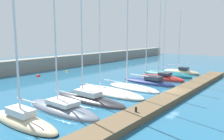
% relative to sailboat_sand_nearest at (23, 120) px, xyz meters
% --- Properties ---
extents(ground_plane, '(120.00, 120.00, 0.00)m').
position_rel_sailboat_sand_nearest_xyz_m(ground_plane, '(16.00, -5.19, -0.29)').
color(ground_plane, '#236084').
extents(dock_pier, '(36.46, 2.31, 0.59)m').
position_rel_sailboat_sand_nearest_xyz_m(dock_pier, '(16.00, -6.55, 0.00)').
color(dock_pier, brown).
rests_on(dock_pier, ground_plane).
extents(breakwater_seawall, '(108.00, 2.72, 2.58)m').
position_rel_sailboat_sand_nearest_xyz_m(breakwater_seawall, '(16.00, 23.74, 1.00)').
color(breakwater_seawall, gray).
rests_on(breakwater_seawall, ground_plane).
extents(sailboat_sand_nearest, '(2.40, 8.40, 12.66)m').
position_rel_sailboat_sand_nearest_xyz_m(sailboat_sand_nearest, '(0.00, 0.00, 0.00)').
color(sailboat_sand_nearest, beige).
rests_on(sailboat_sand_nearest, ground_plane).
extents(sailboat_slate_second, '(2.89, 9.47, 14.24)m').
position_rel_sailboat_sand_nearest_xyz_m(sailboat_slate_second, '(4.04, 0.11, -0.08)').
color(sailboat_slate_second, slate).
rests_on(sailboat_slate_second, ground_plane).
extents(sailboat_charcoal_third, '(2.77, 9.82, 17.71)m').
position_rel_sailboat_sand_nearest_xyz_m(sailboat_charcoal_third, '(8.00, 0.34, -0.02)').
color(sailboat_charcoal_third, '#2D2D33').
rests_on(sailboat_charcoal_third, ground_plane).
extents(sailboat_ivory_fourth, '(3.50, 10.41, 21.26)m').
position_rel_sailboat_sand_nearest_xyz_m(sailboat_ivory_fourth, '(11.88, 0.66, -0.11)').
color(sailboat_ivory_fourth, silver).
rests_on(sailboat_ivory_fourth, ground_plane).
extents(sailboat_white_fifth, '(2.97, 8.18, 13.79)m').
position_rel_sailboat_sand_nearest_xyz_m(sailboat_white_fifth, '(15.85, -0.33, -0.13)').
color(sailboat_white_fifth, white).
rests_on(sailboat_white_fifth, ground_plane).
extents(sailboat_navy_sixth, '(2.64, 8.66, 13.32)m').
position_rel_sailboat_sand_nearest_xyz_m(sailboat_navy_sixth, '(20.15, -0.33, -0.00)').
color(sailboat_navy_sixth, navy).
rests_on(sailboat_navy_sixth, ground_plane).
extents(sailboat_red_seventh, '(2.69, 7.66, 12.83)m').
position_rel_sailboat_sand_nearest_xyz_m(sailboat_red_seventh, '(24.15, -0.64, 0.01)').
color(sailboat_red_seventh, '#B72D28').
rests_on(sailboat_red_seventh, ground_plane).
extents(sailboat_teal_eighth, '(2.98, 9.51, 15.81)m').
position_rel_sailboat_sand_nearest_xyz_m(sailboat_teal_eighth, '(27.90, 0.36, -0.03)').
color(sailboat_teal_eighth, '#19707F').
rests_on(sailboat_teal_eighth, ground_plane).
extents(sailboat_sand_ninth, '(2.27, 7.00, 11.98)m').
position_rel_sailboat_sand_nearest_xyz_m(sailboat_sand_ninth, '(32.00, -0.74, 0.07)').
color(sailboat_sand_ninth, beige).
rests_on(sailboat_sand_ninth, ground_plane).
extents(mooring_buoy_red, '(0.75, 0.75, 0.75)m').
position_rel_sailboat_sand_nearest_xyz_m(mooring_buoy_red, '(13.24, 17.74, -0.29)').
color(mooring_buoy_red, red).
rests_on(mooring_buoy_red, ground_plane).
extents(mooring_buoy_yellow, '(0.51, 0.51, 0.51)m').
position_rel_sailboat_sand_nearest_xyz_m(mooring_buoy_yellow, '(19.85, 17.88, -0.29)').
color(mooring_buoy_yellow, yellow).
rests_on(mooring_buoy_yellow, ground_plane).
extents(dock_bollard, '(0.20, 0.20, 0.44)m').
position_rel_sailboat_sand_nearest_xyz_m(dock_bollard, '(6.68, -6.55, 0.52)').
color(dock_bollard, black).
rests_on(dock_bollard, dock_pier).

